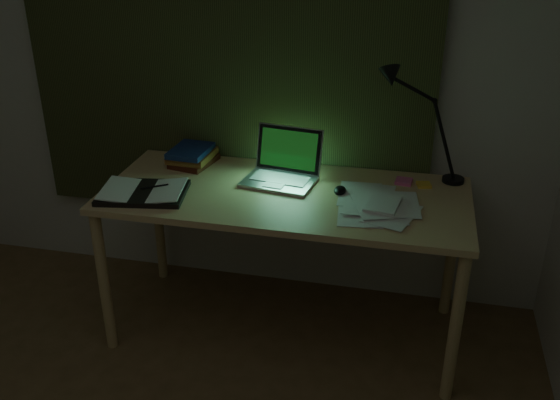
{
  "coord_description": "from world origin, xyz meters",
  "views": [
    {
      "loc": [
        1.0,
        -1.14,
        2.08
      ],
      "look_at": [
        0.42,
        1.41,
        0.82
      ],
      "focal_mm": 40.0,
      "sensor_mm": 36.0,
      "label": 1
    }
  ],
  "objects_px": {
    "book_stack": "(192,155)",
    "loose_papers": "(372,203)",
    "desk_lamp": "(460,126)",
    "open_textbook": "(143,192)",
    "laptop": "(279,160)",
    "desk": "(285,264)"
  },
  "relations": [
    {
      "from": "desk",
      "to": "desk_lamp",
      "type": "xyz_separation_m",
      "value": [
        0.79,
        0.31,
        0.7
      ]
    },
    {
      "from": "book_stack",
      "to": "desk_lamp",
      "type": "xyz_separation_m",
      "value": [
        1.36,
        0.07,
        0.24
      ]
    },
    {
      "from": "laptop",
      "to": "loose_papers",
      "type": "xyz_separation_m",
      "value": [
        0.48,
        -0.14,
        -0.12
      ]
    },
    {
      "from": "laptop",
      "to": "book_stack",
      "type": "distance_m",
      "value": 0.53
    },
    {
      "from": "loose_papers",
      "to": "desk_lamp",
      "type": "relative_size",
      "value": 0.59
    },
    {
      "from": "open_textbook",
      "to": "loose_papers",
      "type": "relative_size",
      "value": 1.18
    },
    {
      "from": "laptop",
      "to": "desk_lamp",
      "type": "relative_size",
      "value": 0.67
    },
    {
      "from": "book_stack",
      "to": "desk_lamp",
      "type": "height_order",
      "value": "desk_lamp"
    },
    {
      "from": "laptop",
      "to": "open_textbook",
      "type": "distance_m",
      "value": 0.67
    },
    {
      "from": "loose_papers",
      "to": "desk_lamp",
      "type": "xyz_separation_m",
      "value": [
        0.37,
        0.35,
        0.28
      ]
    },
    {
      "from": "laptop",
      "to": "open_textbook",
      "type": "height_order",
      "value": "laptop"
    },
    {
      "from": "desk",
      "to": "book_stack",
      "type": "height_order",
      "value": "book_stack"
    },
    {
      "from": "book_stack",
      "to": "loose_papers",
      "type": "height_order",
      "value": "book_stack"
    },
    {
      "from": "desk",
      "to": "laptop",
      "type": "xyz_separation_m",
      "value": [
        -0.06,
        0.1,
        0.53
      ]
    },
    {
      "from": "desk_lamp",
      "to": "desk",
      "type": "bearing_deg",
      "value": -155.05
    },
    {
      "from": "laptop",
      "to": "desk_lamp",
      "type": "xyz_separation_m",
      "value": [
        0.85,
        0.21,
        0.17
      ]
    },
    {
      "from": "desk_lamp",
      "to": "open_textbook",
      "type": "bearing_deg",
      "value": -157.71
    },
    {
      "from": "open_textbook",
      "to": "book_stack",
      "type": "distance_m",
      "value": 0.43
    },
    {
      "from": "book_stack",
      "to": "loose_papers",
      "type": "distance_m",
      "value": 1.03
    },
    {
      "from": "book_stack",
      "to": "laptop",
      "type": "bearing_deg",
      "value": -15.95
    },
    {
      "from": "book_stack",
      "to": "desk_lamp",
      "type": "bearing_deg",
      "value": 2.81
    },
    {
      "from": "open_textbook",
      "to": "book_stack",
      "type": "relative_size",
      "value": 1.64
    }
  ]
}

